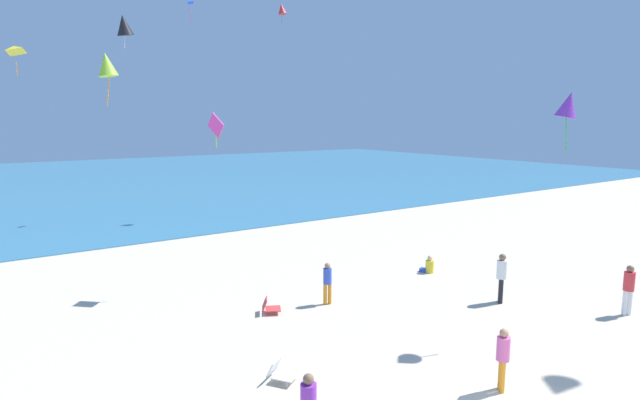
{
  "coord_description": "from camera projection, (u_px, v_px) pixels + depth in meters",
  "views": [
    {
      "loc": [
        -9.03,
        -5.24,
        6.34
      ],
      "look_at": [
        0.0,
        7.92,
        3.82
      ],
      "focal_mm": 28.72,
      "sensor_mm": 36.0,
      "label": 1
    }
  ],
  "objects": [
    {
      "name": "kite_black",
      "position": [
        124.0,
        25.0,
        25.14
      ],
      "size": [
        1.19,
        1.12,
        1.65
      ],
      "rotation": [
        0.0,
        0.0,
        5.13
      ],
      "color": "black"
    },
    {
      "name": "kite_purple",
      "position": [
        568.0,
        105.0,
        14.41
      ],
      "size": [
        0.88,
        0.92,
        1.77
      ],
      "rotation": [
        0.0,
        0.0,
        3.72
      ],
      "color": "purple"
    },
    {
      "name": "person_3",
      "position": [
        327.0,
        280.0,
        17.61
      ],
      "size": [
        0.37,
        0.37,
        1.47
      ],
      "rotation": [
        0.0,
        0.0,
        4.38
      ],
      "color": "orange",
      "rests_on": "ground_plane"
    },
    {
      "name": "beach_chair_near_camera",
      "position": [
        269.0,
        307.0,
        16.86
      ],
      "size": [
        0.79,
        0.75,
        0.52
      ],
      "rotation": [
        0.0,
        0.0,
        5.8
      ],
      "color": "#D13D3D",
      "rests_on": "ground_plane"
    },
    {
      "name": "ground_plane",
      "position": [
        287.0,
        297.0,
        18.45
      ],
      "size": [
        120.0,
        120.0,
        0.0
      ],
      "primitive_type": "plane",
      "color": "beige"
    },
    {
      "name": "ocean_water",
      "position": [
        80.0,
        182.0,
        51.89
      ],
      "size": [
        120.0,
        60.0,
        0.05
      ],
      "primitive_type": "cube",
      "color": "teal",
      "rests_on": "ground_plane"
    },
    {
      "name": "kite_lime",
      "position": [
        107.0,
        64.0,
        16.63
      ],
      "size": [
        0.94,
        0.91,
        1.73
      ],
      "rotation": [
        0.0,
        0.0,
        4.15
      ],
      "color": "#99DB33"
    },
    {
      "name": "kite_blue",
      "position": [
        190.0,
        2.0,
        31.92
      ],
      "size": [
        0.62,
        0.61,
        1.61
      ],
      "rotation": [
        0.0,
        0.0,
        3.86
      ],
      "color": "blue"
    },
    {
      "name": "person_5",
      "position": [
        502.0,
        275.0,
        17.74
      ],
      "size": [
        0.49,
        0.49,
        1.75
      ],
      "rotation": [
        0.0,
        0.0,
        2.24
      ],
      "color": "black",
      "rests_on": "ground_plane"
    },
    {
      "name": "beach_chair_mid_beach",
      "position": [
        281.0,
        372.0,
        12.51
      ],
      "size": [
        0.81,
        0.85,
        0.53
      ],
      "rotation": [
        0.0,
        0.0,
        5.3
      ],
      "color": "white",
      "rests_on": "ground_plane"
    },
    {
      "name": "kite_yellow",
      "position": [
        14.0,
        49.0,
        22.92
      ],
      "size": [
        1.06,
        1.02,
        1.43
      ],
      "rotation": [
        0.0,
        0.0,
        0.65
      ],
      "color": "yellow"
    },
    {
      "name": "person_4",
      "position": [
        503.0,
        355.0,
        11.95
      ],
      "size": [
        0.43,
        0.43,
        1.54
      ],
      "rotation": [
        0.0,
        0.0,
        5.49
      ],
      "color": "orange",
      "rests_on": "ground_plane"
    },
    {
      "name": "kite_red",
      "position": [
        282.0,
        9.0,
        32.26
      ],
      "size": [
        0.83,
        0.83,
        1.23
      ],
      "rotation": [
        0.0,
        0.0,
        3.88
      ],
      "color": "red"
    },
    {
      "name": "person_6",
      "position": [
        629.0,
        286.0,
        16.61
      ],
      "size": [
        0.44,
        0.44,
        1.68
      ],
      "rotation": [
        0.0,
        0.0,
        1.16
      ],
      "color": "white",
      "rests_on": "ground_plane"
    },
    {
      "name": "person_0",
      "position": [
        429.0,
        266.0,
        21.35
      ],
      "size": [
        0.52,
        0.66,
        0.73
      ],
      "rotation": [
        0.0,
        0.0,
        2.0
      ],
      "color": "yellow",
      "rests_on": "ground_plane"
    },
    {
      "name": "kite_magenta",
      "position": [
        216.0,
        126.0,
        18.49
      ],
      "size": [
        0.27,
        0.91,
        1.28
      ],
      "rotation": [
        0.0,
        0.0,
        1.62
      ],
      "color": "#DB3DA8"
    }
  ]
}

